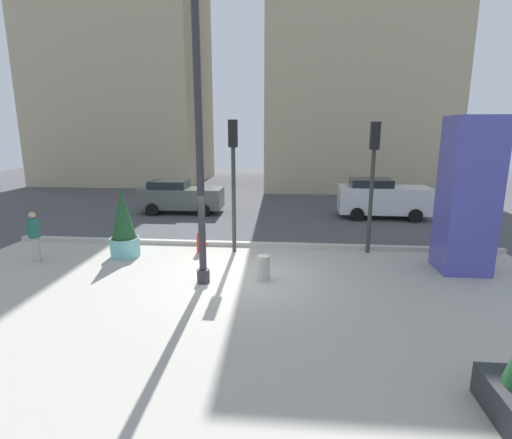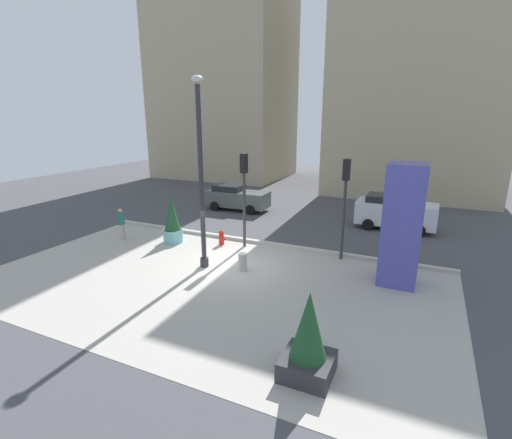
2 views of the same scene
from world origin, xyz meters
name	(u,v)px [view 1 (image 1 of 2)]	position (x,y,z in m)	size (l,w,h in m)	color
ground_plane	(253,240)	(0.00, 4.00, 0.00)	(60.00, 60.00, 0.00)	#47474C
plaza_pavement	(228,306)	(0.00, -2.00, 0.00)	(18.00, 10.00, 0.02)	#ADA89E
curb_strip	(251,244)	(0.00, 3.12, 0.08)	(18.00, 0.24, 0.16)	#B7B2A8
lamp_post	(199,148)	(-0.94, -0.56, 3.77)	(0.44, 0.44, 7.72)	#2D2D33
art_pillar_blue	(468,196)	(6.68, 1.20, 2.32)	(1.39, 1.39, 4.63)	#4C4CAD
potted_plant_near_left	(124,227)	(-4.12, 1.51, 1.06)	(0.98, 0.98, 2.35)	#6BB2B2
fire_hydrant	(200,243)	(-1.67, 2.18, 0.37)	(0.36, 0.26, 0.75)	red
concrete_bollard	(264,268)	(0.74, -0.25, 0.38)	(0.36, 0.36, 0.75)	#B2ADA3
traffic_light_corner	(373,166)	(4.19, 2.75, 3.04)	(0.28, 0.42, 4.49)	#333833
traffic_light_far_side	(233,165)	(-0.51, 2.44, 3.08)	(0.28, 0.42, 4.56)	#333833
car_far_lane	(180,197)	(-4.32, 8.90, 0.86)	(4.29, 2.00, 1.69)	#565B56
car_curb_west	(382,198)	(5.89, 8.67, 0.97)	(4.35, 2.06, 1.92)	silver
pedestrian_by_curb	(34,234)	(-6.82, 0.77, 0.92)	(0.47, 0.47, 1.66)	#B2AD9E
highrise_across_street	(354,56)	(5.91, 21.02, 9.65)	(12.74, 10.70, 19.30)	tan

